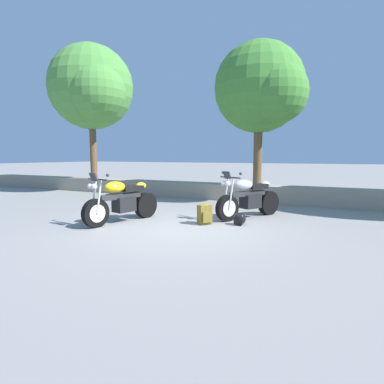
{
  "coord_description": "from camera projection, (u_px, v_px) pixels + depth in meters",
  "views": [
    {
      "loc": [
        3.17,
        -5.73,
        1.53
      ],
      "look_at": [
        -0.25,
        1.2,
        0.65
      ],
      "focal_mm": 29.74,
      "sensor_mm": 36.0,
      "label": 1
    }
  ],
  "objects": [
    {
      "name": "ground_plane",
      "position": [
        178.0,
        229.0,
        6.68
      ],
      "size": [
        120.0,
        120.0,
        0.0
      ],
      "primitive_type": "plane",
      "color": "gray"
    },
    {
      "name": "stone_wall",
      "position": [
        245.0,
        193.0,
        10.92
      ],
      "size": [
        36.0,
        0.8,
        0.55
      ],
      "primitive_type": "cube",
      "color": "gray",
      "rests_on": "ground"
    },
    {
      "name": "motorcycle_yellow_near_left",
      "position": [
        121.0,
        201.0,
        7.32
      ],
      "size": [
        0.79,
        2.04,
        1.18
      ],
      "color": "black",
      "rests_on": "ground"
    },
    {
      "name": "motorcycle_silver_centre",
      "position": [
        248.0,
        198.0,
        7.85
      ],
      "size": [
        1.16,
        1.89,
        1.18
      ],
      "color": "black",
      "rests_on": "ground"
    },
    {
      "name": "rider_backpack",
      "position": [
        205.0,
        214.0,
        7.13
      ],
      "size": [
        0.34,
        0.35,
        0.47
      ],
      "color": "brown",
      "rests_on": "ground"
    },
    {
      "name": "rider_helmet",
      "position": [
        239.0,
        219.0,
        7.06
      ],
      "size": [
        0.28,
        0.28,
        0.28
      ],
      "color": "black",
      "rests_on": "ground"
    },
    {
      "name": "leafy_tree_far_left",
      "position": [
        92.0,
        88.0,
        13.13
      ],
      "size": [
        3.66,
        3.49,
        5.58
      ],
      "color": "brown",
      "rests_on": "stone_wall"
    },
    {
      "name": "leafy_tree_mid_left",
      "position": [
        263.0,
        89.0,
        10.15
      ],
      "size": [
        3.06,
        2.91,
        4.64
      ],
      "color": "brown",
      "rests_on": "stone_wall"
    }
  ]
}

